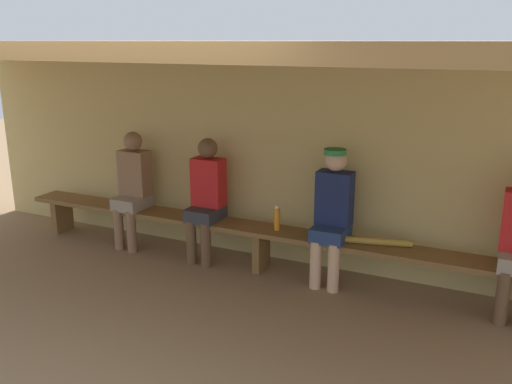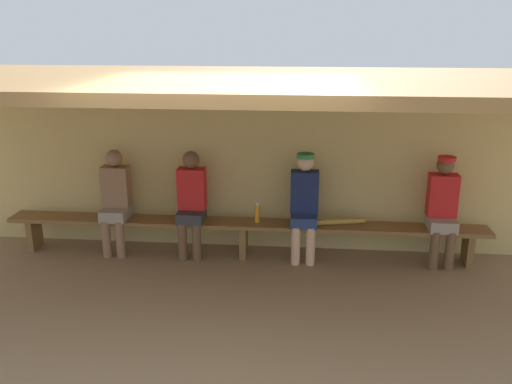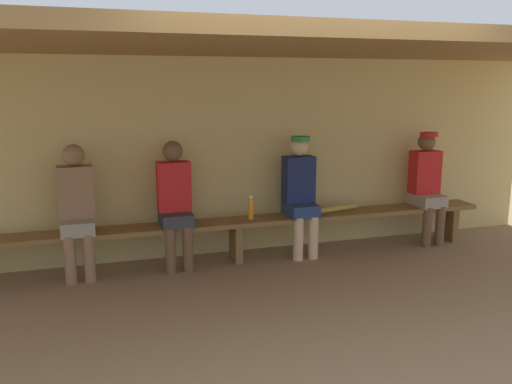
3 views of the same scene
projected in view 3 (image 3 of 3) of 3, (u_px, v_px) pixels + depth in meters
ground_plane at (286, 318)px, 4.48m from camera, size 24.00×24.00×0.00m
back_wall at (225, 156)px, 6.13m from camera, size 8.00×0.20×2.20m
dugout_roof at (260, 43)px, 4.69m from camera, size 8.00×2.80×0.12m
bench at (236, 227)px, 5.85m from camera, size 6.00×0.36×0.46m
player_in_blue at (175, 200)px, 5.59m from camera, size 0.34×0.42×1.34m
player_in_red at (300, 190)px, 6.01m from camera, size 0.34×0.42×1.34m
player_middle at (427, 182)px, 6.50m from camera, size 0.34×0.42×1.34m
player_in_white at (77, 206)px, 5.30m from camera, size 0.34×0.42×1.34m
water_bottle_blue at (251, 208)px, 5.87m from camera, size 0.06×0.06×0.26m
baseball_bat at (327, 210)px, 6.15m from camera, size 0.88×0.27×0.07m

